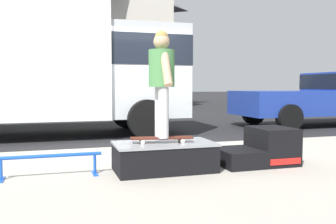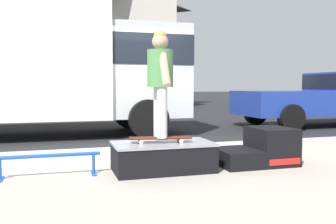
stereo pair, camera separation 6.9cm
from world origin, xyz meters
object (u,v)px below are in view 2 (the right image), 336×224
skateboard (160,138)px  box_truck (40,65)px  kicker_ramp (261,149)px  grind_rail (48,160)px  pickup_truck_blue (334,96)px  skate_box (163,156)px  skater_kid (160,75)px

skateboard → box_truck: size_ratio=0.12×
kicker_ramp → grind_rail: kicker_ramp is taller
skateboard → pickup_truck_blue: 8.39m
box_truck → kicker_ramp: bearing=-57.3°
skate_box → kicker_ramp: kicker_ramp is taller
kicker_ramp → box_truck: box_truck is taller
skateboard → skater_kid: bearing=-116.6°
kicker_ramp → pickup_truck_blue: 7.29m
skate_box → box_truck: 5.21m
box_truck → pickup_truck_blue: size_ratio=1.21×
kicker_ramp → pickup_truck_blue: size_ratio=0.18×
grind_rail → skateboard: (1.35, -0.11, 0.22)m
kicker_ramp → grind_rail: bearing=177.8°
skate_box → box_truck: (-1.65, 4.74, 1.38)m
grind_rail → pickup_truck_blue: pickup_truck_blue is taller
box_truck → pickup_truck_blue: 8.47m
skate_box → pickup_truck_blue: bearing=35.7°
skate_box → pickup_truck_blue: (6.78, 4.88, 0.58)m
box_truck → skateboard: bearing=-71.2°
skate_box → skater_kid: size_ratio=0.95×
skate_box → kicker_ramp: 1.40m
kicker_ramp → skater_kid: bearing=-179.9°
grind_rail → kicker_ramp: bearing=-2.2°
skate_box → skateboard: skateboard is taller
skate_box → skateboard: (-0.03, -0.00, 0.23)m
box_truck → skate_box: bearing=-70.8°
kicker_ramp → skateboard: (-1.43, -0.00, 0.21)m
grind_rail → box_truck: box_truck is taller
skate_box → skateboard: 0.23m
grind_rail → pickup_truck_blue: (8.17, 4.77, 0.58)m
kicker_ramp → grind_rail: 2.79m
skate_box → grind_rail: 1.39m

